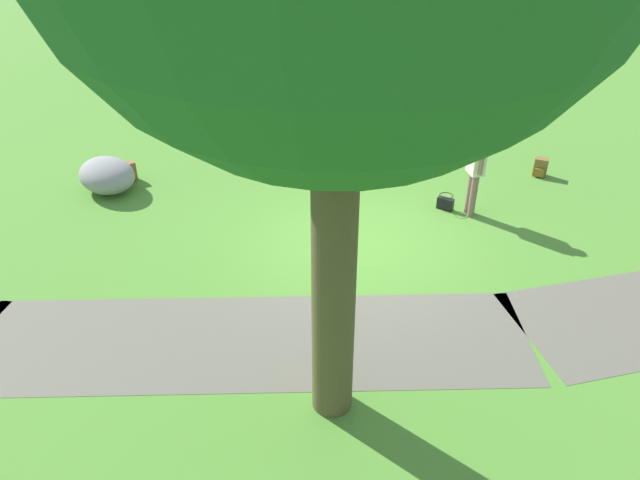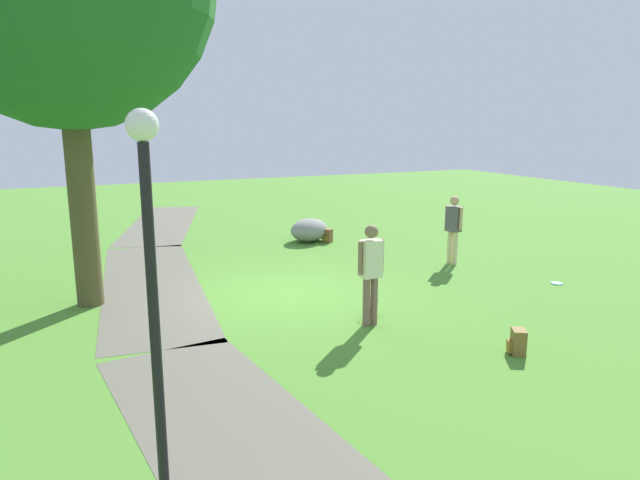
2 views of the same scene
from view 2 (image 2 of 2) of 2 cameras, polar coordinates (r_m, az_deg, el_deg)
ground_plane at (r=12.07m, az=-4.07°, el=-5.43°), size 48.00×48.00×0.00m
footpath_segment_mid at (r=13.33m, az=-16.50°, el=-4.21°), size 8.16×2.84×0.01m
footpath_segment_far at (r=21.11m, az=-15.50°, el=1.64°), size 8.25×4.22×0.01m
lamp_post at (r=5.25m, az=-16.54°, el=-3.08°), size 0.28×0.28×3.68m
lawn_boulder at (r=17.24m, az=-1.09°, el=1.01°), size 1.63×1.68×0.69m
woman_with_handbag at (r=10.02m, az=5.11°, el=-2.71°), size 0.26×0.52×1.82m
man_near_boulder at (r=14.73m, az=13.21°, el=1.49°), size 0.51×0.32×1.74m
handbag_on_grass at (r=10.74m, az=5.13°, el=-6.86°), size 0.38×0.38×0.31m
backpack_by_boulder at (r=17.12m, az=0.72°, el=0.42°), size 0.34×0.35×0.40m
spare_backpack_on_lawn at (r=9.53m, az=19.16°, el=-9.63°), size 0.34×0.35×0.40m
frisbee_on_grass at (r=13.85m, az=22.61°, el=-4.02°), size 0.25×0.25×0.02m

